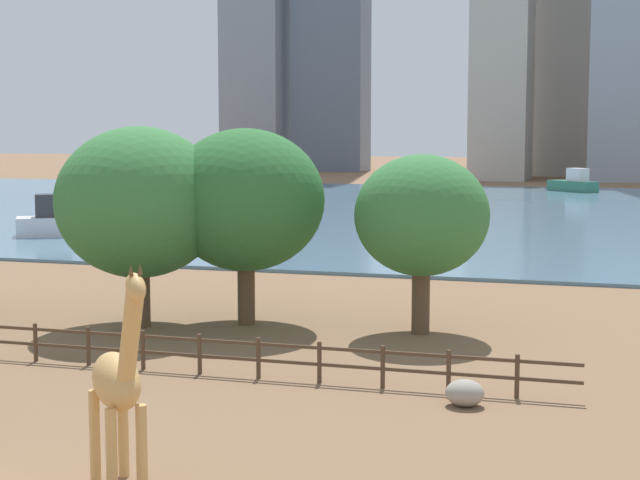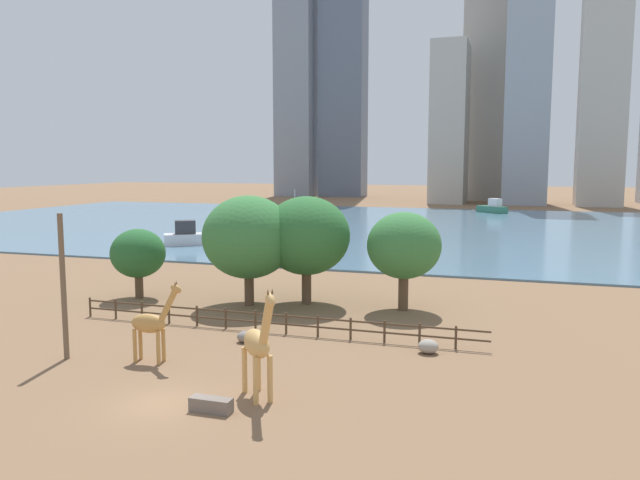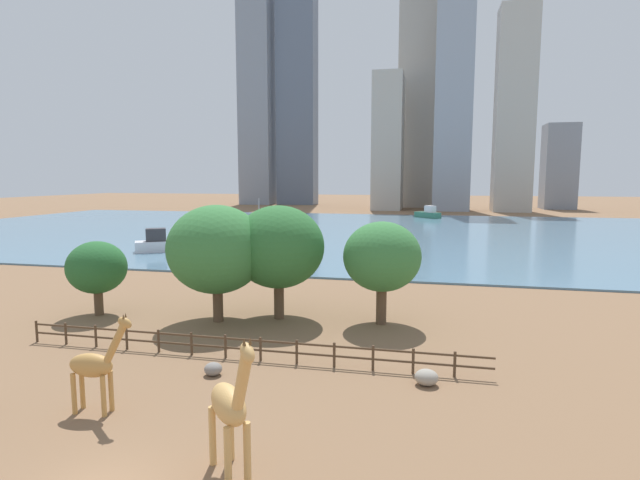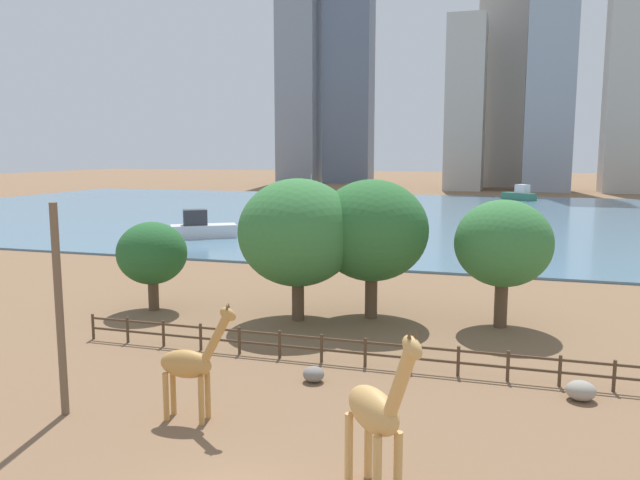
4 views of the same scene
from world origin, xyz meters
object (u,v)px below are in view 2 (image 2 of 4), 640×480
object	(u,v)px
giraffe_companion	(151,323)
tree_right_tall	(306,236)
feeding_trough	(211,405)
boat_ferry	(191,236)
giraffe_tall	(258,344)
boulder_near_fence	(245,337)
tree_left_large	(404,246)
boulder_by_pole	(428,346)
tree_center_broad	(248,237)
boat_sailboat	(493,208)
tree_left_small	(138,254)
utility_pole	(63,287)
boat_tug	(296,218)

from	to	relation	value
giraffe_companion	tree_right_tall	distance (m)	15.84
feeding_trough	boat_ferry	world-z (taller)	boat_ferry
giraffe_tall	boulder_near_fence	bearing A→B (deg)	166.72
giraffe_tall	tree_left_large	distance (m)	18.79
giraffe_tall	boulder_near_fence	world-z (taller)	giraffe_tall
boulder_by_pole	tree_left_large	bearing A→B (deg)	108.02
tree_center_broad	tree_right_tall	bearing A→B (deg)	23.01
boulder_near_fence	giraffe_tall	bearing A→B (deg)	-61.40
giraffe_companion	boat_sailboat	distance (m)	106.68
giraffe_companion	tree_left_small	distance (m)	16.40
boulder_near_fence	tree_left_small	xyz separation A→B (m)	(-12.68, 8.44, 3.11)
tree_left_large	tree_center_broad	xyz separation A→B (m)	(-10.94, -1.84, 0.42)
feeding_trough	tree_left_large	size ratio (longest dim) A/B	0.26
giraffe_companion	giraffe_tall	bearing A→B (deg)	-25.11
tree_center_broad	boat_ferry	distance (m)	34.66
tree_left_large	tree_center_broad	bearing A→B (deg)	-170.47
boulder_by_pole	boat_ferry	size ratio (longest dim) A/B	0.15
utility_pole	tree_center_broad	xyz separation A→B (m)	(3.97, 14.50, 1.12)
utility_pole	boulder_near_fence	size ratio (longest dim) A/B	8.69
boat_ferry	boat_tug	distance (m)	29.72
giraffe_tall	boat_ferry	size ratio (longest dim) A/B	0.72
boulder_near_fence	tree_left_small	world-z (taller)	tree_left_small
utility_pole	boat_sailboat	bearing A→B (deg)	80.89
giraffe_companion	tree_left_small	xyz separation A→B (m)	(-9.65, 13.19, 1.38)
tree_right_tall	boat_tug	bearing A→B (deg)	110.69
feeding_trough	boat_sailboat	size ratio (longest dim) A/B	0.28
giraffe_companion	boulder_by_pole	size ratio (longest dim) A/B	3.89
feeding_trough	tree_center_broad	xyz separation A→B (m)	(-6.62, 18.55, 4.67)
tree_center_broad	boat_tug	distance (m)	59.93
giraffe_companion	boat_sailboat	world-z (taller)	giraffe_companion
tree_left_large	tree_left_small	size ratio (longest dim) A/B	1.30
tree_left_large	boat_ferry	distance (m)	40.82
giraffe_companion	boat_tug	size ratio (longest dim) A/B	0.64
utility_pole	boulder_by_pole	bearing A→B (deg)	20.63
utility_pole	tree_center_broad	bearing A→B (deg)	74.69
boulder_by_pole	feeding_trough	bearing A→B (deg)	-124.42
boulder_by_pole	utility_pole	bearing A→B (deg)	-159.37
tree_left_large	boat_ferry	xyz separation A→B (m)	(-31.37, 25.92, -3.32)
boulder_by_pole	tree_center_broad	world-z (taller)	tree_center_broad
tree_left_small	boat_sailboat	world-z (taller)	tree_left_small
boat_tug	giraffe_tall	bearing A→B (deg)	27.78
utility_pole	boat_sailboat	world-z (taller)	utility_pole
boulder_by_pole	tree_center_broad	bearing A→B (deg)	151.22
utility_pole	giraffe_tall	bearing A→B (deg)	-9.98
utility_pole	tree_right_tall	world-z (taller)	tree_right_tall
giraffe_tall	giraffe_companion	bearing A→B (deg)	-154.30
tree_left_large	boat_tug	xyz separation A→B (m)	(-28.12, 55.46, -3.38)
giraffe_tall	tree_center_broad	bearing A→B (deg)	163.62
tree_left_large	tree_left_small	world-z (taller)	tree_left_large
feeding_trough	tree_center_broad	bearing A→B (deg)	109.65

